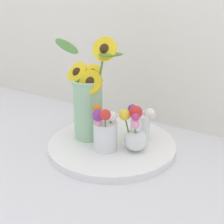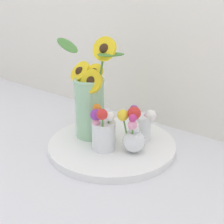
{
  "view_description": "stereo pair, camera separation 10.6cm",
  "coord_description": "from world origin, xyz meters",
  "views": [
    {
      "loc": [
        0.51,
        -0.77,
        0.53
      ],
      "look_at": [
        -0.01,
        0.06,
        0.14
      ],
      "focal_mm": 50.0,
      "sensor_mm": 36.0,
      "label": 1
    },
    {
      "loc": [
        0.6,
        -0.71,
        0.53
      ],
      "look_at": [
        -0.01,
        0.06,
        0.14
      ],
      "focal_mm": 50.0,
      "sensor_mm": 36.0,
      "label": 2
    }
  ],
  "objects": [
    {
      "name": "serving_tray",
      "position": [
        -0.01,
        0.06,
        0.01
      ],
      "size": [
        0.45,
        0.45,
        0.02
      ],
      "color": "white",
      "rests_on": "ground_plane"
    },
    {
      "name": "vase_small_back",
      "position": [
        0.06,
        0.15,
        0.08
      ],
      "size": [
        0.1,
        0.07,
        0.12
      ],
      "color": "white",
      "rests_on": "serving_tray"
    },
    {
      "name": "ground_plane",
      "position": [
        0.0,
        0.0,
        0.0
      ],
      "size": [
        6.0,
        6.0,
        0.0
      ],
      "primitive_type": "plane",
      "color": "silver"
    },
    {
      "name": "vase_small_center",
      "position": [
        0.0,
        0.01,
        0.09
      ],
      "size": [
        0.09,
        0.09,
        0.16
      ],
      "color": "white",
      "rests_on": "serving_tray"
    },
    {
      "name": "mason_jar_sunflowers",
      "position": [
        -0.1,
        0.05,
        0.16
      ],
      "size": [
        0.22,
        0.19,
        0.38
      ],
      "color": "#99CC9E",
      "rests_on": "serving_tray"
    },
    {
      "name": "vase_bulb_right",
      "position": [
        0.09,
        0.05,
        0.09
      ],
      "size": [
        0.09,
        0.08,
        0.15
      ],
      "color": "white",
      "rests_on": "serving_tray"
    }
  ]
}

